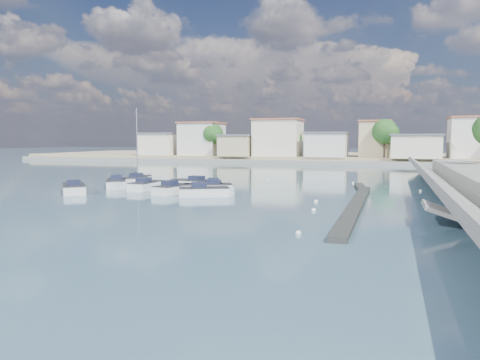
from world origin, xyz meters
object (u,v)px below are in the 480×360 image
Objects in this scene: motorboat_a at (74,189)px; motorboat_f at (213,186)px; motorboat_b at (174,189)px; motorboat_c at (191,184)px; motorboat_d at (205,188)px; motorboat_g at (116,184)px; motorboat_h at (207,192)px; motorboat_e at (147,186)px; sailboat at (138,180)px.

motorboat_a is 13.70m from motorboat_f.
motorboat_c is at bearing 96.91° from motorboat_b.
motorboat_d and motorboat_g have the same top height.
motorboat_f is (2.50, 3.99, 0.00)m from motorboat_b.
motorboat_a is 1.02× the size of motorboat_b.
motorboat_f is at bearing 91.00° from motorboat_d.
motorboat_b is at bearing 14.87° from motorboat_a.
motorboat_a is at bearing -174.53° from motorboat_h.
sailboat is at bearing 127.53° from motorboat_e.
motorboat_c is at bearing 42.94° from motorboat_e.
motorboat_b is 0.94× the size of motorboat_g.
motorboat_d is at bearing 19.64° from motorboat_a.
motorboat_c and motorboat_f have the same top height.
motorboat_d is 3.31m from motorboat_h.
motorboat_b is 5.59m from motorboat_c.
sailboat is (-8.48, 7.91, 0.04)m from motorboat_b.
sailboat is at bearing 163.17° from motorboat_c.
motorboat_e is 0.57× the size of sailboat.
motorboat_h is 0.55× the size of sailboat.
motorboat_c and motorboat_e have the same top height.
motorboat_e is 1.09× the size of motorboat_f.
motorboat_d is 10.91m from motorboat_g.
motorboat_e is at bearing -137.06° from motorboat_c.
motorboat_h is at bearing -17.73° from motorboat_b.
motorboat_c is 4.78m from motorboat_e.
motorboat_a and motorboat_e have the same top height.
motorboat_f and motorboat_g have the same top height.
motorboat_e is 7.08m from sailboat.
motorboat_h is at bearing -19.03° from motorboat_g.
motorboat_d is 1.06× the size of motorboat_h.
motorboat_a is 9.87m from motorboat_b.
motorboat_b and motorboat_e have the same top height.
motorboat_h is at bearing -23.71° from motorboat_e.
motorboat_f is 11.66m from sailboat.
motorboat_d is 1.01× the size of motorboat_e.
motorboat_b is 1.07× the size of motorboat_f.
motorboat_a is 12.00m from motorboat_c.
motorboat_h is (1.36, -3.02, 0.00)m from motorboat_d.
motorboat_b is 4.71m from motorboat_f.
motorboat_f is at bearing 104.92° from motorboat_h.
motorboat_a is at bearing -165.13° from motorboat_b.
sailboat is (-0.18, 4.95, 0.04)m from motorboat_g.
motorboat_d is 0.97× the size of motorboat_g.
motorboat_c is 0.61× the size of sailboat.
motorboat_f and motorboat_h have the same top height.
motorboat_d is (3.21, -3.77, -0.00)m from motorboat_c.
motorboat_b is at bearing 162.27° from motorboat_h.
motorboat_e is at bearing 175.57° from motorboat_d.
motorboat_c and motorboat_g have the same top height.
sailboat reaches higher than motorboat_d.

